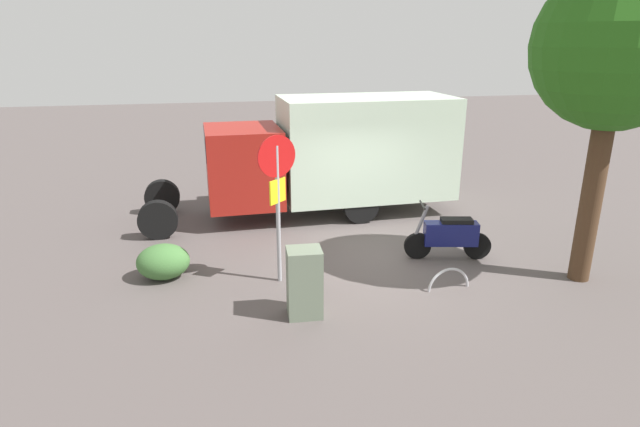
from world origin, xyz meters
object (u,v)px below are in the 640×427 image
Objects in this scene: stop_sign at (277,187)px; utility_cabinet at (304,283)px; motorcycle at (450,235)px; bike_rack_hoop at (448,289)px; box_truck_near at (332,151)px; street_tree at (617,50)px.

stop_sign is 1.89m from utility_cabinet.
bike_rack_hoop is at bearing 77.64° from motorcycle.
bike_rack_hoop is (-2.77, -0.38, -0.59)m from utility_cabinet.
stop_sign is (1.91, 3.86, 0.21)m from box_truck_near.
stop_sign is 6.22m from street_tree.
utility_cabinet is at bearing 3.07° from street_tree.
box_truck_near reaches higher than stop_sign.
street_tree is 4.81× the size of utility_cabinet.
street_tree reaches higher than motorcycle.
motorcycle reaches higher than bike_rack_hoop.
motorcycle is at bearing -153.20° from utility_cabinet.
box_truck_near is at bearing -116.35° from stop_sign.
box_truck_near is 2.84× the size of stop_sign.
utility_cabinet is (3.39, 1.71, 0.07)m from motorcycle.
bike_rack_hoop is at bearing 161.71° from stop_sign.
box_truck_near is 1.40× the size of street_tree.
stop_sign is at bearing -80.37° from utility_cabinet.
street_tree is at bearing 177.98° from bike_rack_hoop.
stop_sign is 2.38× the size of utility_cabinet.
motorcycle is 4.45m from street_tree.
box_truck_near reaches higher than motorcycle.
motorcycle is at bearing -174.74° from stop_sign.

